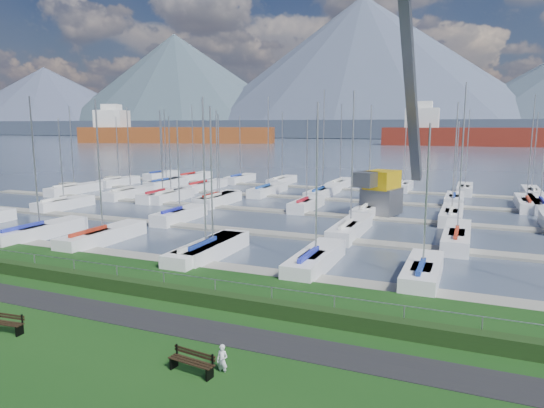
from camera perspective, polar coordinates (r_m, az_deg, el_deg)
The scene contains 14 objects.
path at distance 23.16m, azimuth -14.85°, elevation -12.93°, with size 160.00×2.00×0.04m, color black.
water at distance 280.32m, azimuth 20.10°, elevation 6.88°, with size 800.00×540.00×0.20m, color #444F63.
hedge at distance 25.00m, azimuth -11.21°, elevation -10.28°, with size 80.00×0.70×0.70m, color black.
fence at distance 25.05m, azimuth -10.76°, elevation -8.18°, with size 0.04×0.04×80.00m, color #92939A.
foothill at distance 350.13m, azimuth 20.73°, elevation 8.26°, with size 900.00×80.00×12.00m, color #3D4659.
mountains at distance 426.23m, azimuth 22.46°, elevation 13.72°, with size 1190.00×360.00×115.00m.
docks at distance 48.57m, azimuth 6.38°, elevation -1.29°, with size 90.00×41.60×0.25m.
bench_left at distance 23.78m, azimuth -28.93°, elevation -12.16°, with size 1.83×0.59×0.85m.
bench_right at distance 18.12m, azimuth -9.38°, elevation -17.85°, with size 1.84×0.64×0.85m.
person at distance 17.97m, azimuth -5.89°, elevation -17.42°, with size 0.43×0.28×1.17m, color silver.
crane at distance 49.99m, azimuth 13.66°, elevation 5.22°, with size 5.31×13.46×22.35m.
cargo_ship_west at distance 253.51m, azimuth -11.99°, elevation 7.94°, with size 97.96×46.88×21.50m.
cargo_ship_mid at distance 230.47m, azimuth 25.76°, elevation 7.08°, with size 111.15×21.85×21.50m.
sailboat_fleet at distance 51.36m, azimuth 4.69°, elevation 5.60°, with size 74.49×49.54×13.45m.
Camera 1 is at (13.32, -19.86, 8.65)m, focal length 32.00 mm.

